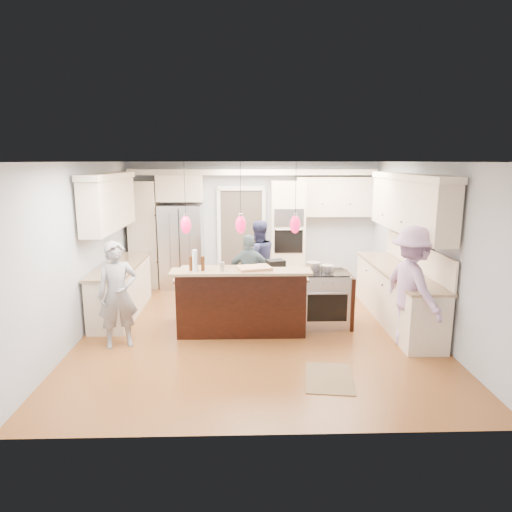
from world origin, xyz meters
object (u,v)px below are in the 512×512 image
at_px(refrigerator, 182,246).
at_px(island_range, 326,299).
at_px(person_far_left, 258,261).
at_px(kitchen_island, 242,299).
at_px(person_bar_end, 118,295).

height_order(refrigerator, island_range, refrigerator).
height_order(island_range, person_far_left, person_far_left).
xyz_separation_m(refrigerator, person_far_left, (1.62, -1.04, -0.10)).
bearing_deg(kitchen_island, island_range, 3.08).
bearing_deg(person_bar_end, refrigerator, 60.90).
distance_m(refrigerator, island_range, 3.71).
height_order(kitchen_island, person_bar_end, person_bar_end).
bearing_deg(person_far_left, person_bar_end, 26.75).
height_order(kitchen_island, island_range, kitchen_island).
xyz_separation_m(kitchen_island, person_far_left, (0.32, 1.53, 0.31)).
xyz_separation_m(refrigerator, island_range, (2.71, -2.49, -0.44)).
bearing_deg(refrigerator, island_range, -42.59).
height_order(person_bar_end, person_far_left, person_far_left).
height_order(refrigerator, kitchen_island, refrigerator).
distance_m(refrigerator, kitchen_island, 2.91).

